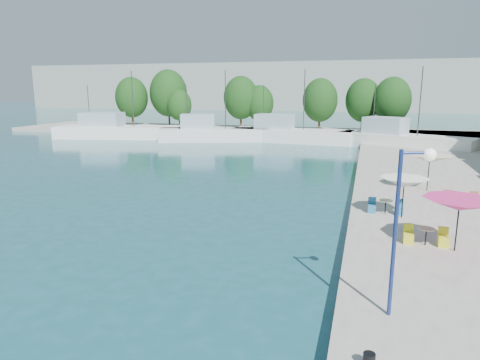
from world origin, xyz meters
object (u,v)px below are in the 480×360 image
(umbrella_pink, at_px, (459,205))
(umbrella_white, at_px, (404,182))
(umbrella_cream, at_px, (430,159))
(trawler_01, at_px, (118,131))
(trawler_02, at_px, (212,134))
(street_lamp, at_px, (408,202))
(trawler_03, at_px, (288,134))
(trawler_04, at_px, (400,140))

(umbrella_pink, relative_size, umbrella_white, 1.16)
(umbrella_pink, distance_m, umbrella_cream, 11.42)
(trawler_01, distance_m, umbrella_white, 50.20)
(trawler_02, height_order, street_lamp, trawler_02)
(trawler_01, xyz_separation_m, umbrella_pink, (39.50, -37.50, 1.53))
(trawler_01, height_order, trawler_03, same)
(umbrella_white, distance_m, umbrella_cream, 7.34)
(trawler_03, bearing_deg, street_lamp, -70.02)
(trawler_03, distance_m, umbrella_white, 37.79)
(trawler_04, relative_size, umbrella_white, 6.45)
(trawler_01, distance_m, umbrella_cream, 47.58)
(trawler_02, height_order, umbrella_cream, trawler_02)
(trawler_02, height_order, trawler_03, same)
(umbrella_white, relative_size, street_lamp, 0.50)
(trawler_04, height_order, umbrella_cream, trawler_04)
(trawler_02, height_order, trawler_04, same)
(trawler_04, height_order, street_lamp, trawler_04)
(trawler_02, xyz_separation_m, street_lamp, (22.20, -44.05, 3.02))
(street_lamp, bearing_deg, trawler_01, 112.11)
(trawler_02, relative_size, trawler_04, 0.98)
(trawler_01, relative_size, trawler_02, 1.25)
(trawler_01, height_order, umbrella_cream, trawler_01)
(umbrella_pink, bearing_deg, umbrella_cream, 88.69)
(trawler_04, bearing_deg, trawler_03, -167.08)
(trawler_01, bearing_deg, umbrella_cream, -44.49)
(trawler_02, bearing_deg, umbrella_cream, -65.21)
(trawler_04, distance_m, street_lamp, 43.19)
(trawler_01, height_order, trawler_02, same)
(umbrella_pink, xyz_separation_m, umbrella_cream, (0.26, 11.41, 0.14))
(trawler_04, relative_size, street_lamp, 3.24)
(umbrella_pink, relative_size, street_lamp, 0.58)
(street_lamp, bearing_deg, umbrella_cream, 62.74)
(umbrella_pink, bearing_deg, trawler_03, 109.57)
(trawler_04, bearing_deg, street_lamp, -68.21)
(trawler_03, height_order, umbrella_pink, trawler_03)
(trawler_03, bearing_deg, trawler_01, -168.47)
(trawler_01, bearing_deg, trawler_02, -9.66)
(trawler_01, bearing_deg, street_lamp, -60.98)
(trawler_03, xyz_separation_m, umbrella_pink, (14.23, -40.04, 1.53))
(umbrella_white, bearing_deg, trawler_01, 138.69)
(trawler_03, xyz_separation_m, umbrella_white, (12.43, -35.66, 1.43))
(trawler_04, bearing_deg, umbrella_white, -68.04)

